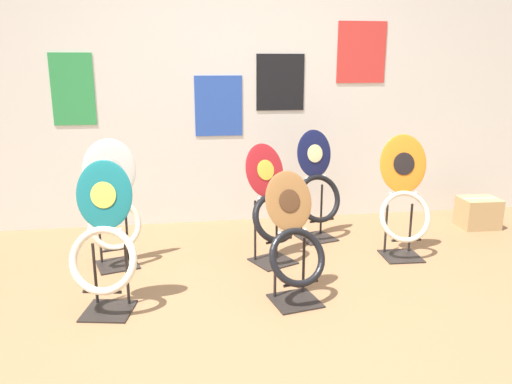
{
  "coord_description": "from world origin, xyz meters",
  "views": [
    {
      "loc": [
        -0.52,
        -2.33,
        1.43
      ],
      "look_at": [
        0.02,
        1.05,
        0.55
      ],
      "focal_mm": 35.0,
      "sensor_mm": 36.0,
      "label": 1
    }
  ],
  "objects_px": {
    "toilet_seat_display_crimson_swirl": "(272,210)",
    "toilet_seat_display_orange_sun": "(404,200)",
    "toilet_seat_display_woodgrain": "(295,247)",
    "storage_box": "(478,213)",
    "toilet_seat_display_teal_sax": "(104,245)",
    "toilet_seat_display_white_plain": "(113,207)",
    "toilet_seat_display_navy_moon": "(317,191)"
  },
  "relations": [
    {
      "from": "toilet_seat_display_orange_sun",
      "to": "toilet_seat_display_teal_sax",
      "type": "height_order",
      "value": "toilet_seat_display_orange_sun"
    },
    {
      "from": "toilet_seat_display_crimson_swirl",
      "to": "toilet_seat_display_orange_sun",
      "type": "distance_m",
      "value": 1.0
    },
    {
      "from": "toilet_seat_display_woodgrain",
      "to": "toilet_seat_display_crimson_swirl",
      "type": "relative_size",
      "value": 0.92
    },
    {
      "from": "toilet_seat_display_crimson_swirl",
      "to": "toilet_seat_display_white_plain",
      "type": "bearing_deg",
      "value": 174.78
    },
    {
      "from": "toilet_seat_display_navy_moon",
      "to": "toilet_seat_display_woodgrain",
      "type": "bearing_deg",
      "value": -112.39
    },
    {
      "from": "toilet_seat_display_crimson_swirl",
      "to": "toilet_seat_display_teal_sax",
      "type": "distance_m",
      "value": 1.26
    },
    {
      "from": "toilet_seat_display_crimson_swirl",
      "to": "toilet_seat_display_orange_sun",
      "type": "height_order",
      "value": "toilet_seat_display_orange_sun"
    },
    {
      "from": "toilet_seat_display_navy_moon",
      "to": "storage_box",
      "type": "distance_m",
      "value": 1.55
    },
    {
      "from": "toilet_seat_display_teal_sax",
      "to": "storage_box",
      "type": "xyz_separation_m",
      "value": [
        3.09,
        1.11,
        -0.28
      ]
    },
    {
      "from": "toilet_seat_display_woodgrain",
      "to": "storage_box",
      "type": "distance_m",
      "value": 2.29
    },
    {
      "from": "toilet_seat_display_crimson_swirl",
      "to": "toilet_seat_display_teal_sax",
      "type": "height_order",
      "value": "toilet_seat_display_teal_sax"
    },
    {
      "from": "toilet_seat_display_orange_sun",
      "to": "toilet_seat_display_navy_moon",
      "type": "bearing_deg",
      "value": 137.37
    },
    {
      "from": "toilet_seat_display_woodgrain",
      "to": "storage_box",
      "type": "bearing_deg",
      "value": 30.38
    },
    {
      "from": "toilet_seat_display_navy_moon",
      "to": "storage_box",
      "type": "xyz_separation_m",
      "value": [
        1.52,
        0.07,
        -0.28
      ]
    },
    {
      "from": "toilet_seat_display_white_plain",
      "to": "toilet_seat_display_navy_moon",
      "type": "height_order",
      "value": "toilet_seat_display_white_plain"
    },
    {
      "from": "toilet_seat_display_white_plain",
      "to": "toilet_seat_display_teal_sax",
      "type": "xyz_separation_m",
      "value": [
        0.03,
        -0.71,
        -0.03
      ]
    },
    {
      "from": "toilet_seat_display_crimson_swirl",
      "to": "toilet_seat_display_woodgrain",
      "type": "bearing_deg",
      "value": -88.36
    },
    {
      "from": "toilet_seat_display_navy_moon",
      "to": "toilet_seat_display_orange_sun",
      "type": "xyz_separation_m",
      "value": [
        0.53,
        -0.49,
        0.03
      ]
    },
    {
      "from": "storage_box",
      "to": "toilet_seat_display_teal_sax",
      "type": "bearing_deg",
      "value": -160.21
    },
    {
      "from": "toilet_seat_display_crimson_swirl",
      "to": "storage_box",
      "type": "bearing_deg",
      "value": 14.24
    },
    {
      "from": "toilet_seat_display_white_plain",
      "to": "toilet_seat_display_navy_moon",
      "type": "xyz_separation_m",
      "value": [
        1.6,
        0.33,
        -0.03
      ]
    },
    {
      "from": "toilet_seat_display_white_plain",
      "to": "toilet_seat_display_teal_sax",
      "type": "distance_m",
      "value": 0.71
    },
    {
      "from": "toilet_seat_display_crimson_swirl",
      "to": "toilet_seat_display_teal_sax",
      "type": "relative_size",
      "value": 0.97
    },
    {
      "from": "toilet_seat_display_woodgrain",
      "to": "storage_box",
      "type": "xyz_separation_m",
      "value": [
        1.97,
        1.15,
        -0.22
      ]
    },
    {
      "from": "toilet_seat_display_white_plain",
      "to": "storage_box",
      "type": "bearing_deg",
      "value": 7.33
    },
    {
      "from": "toilet_seat_display_white_plain",
      "to": "toilet_seat_display_woodgrain",
      "type": "relative_size",
      "value": 1.16
    },
    {
      "from": "toilet_seat_display_woodgrain",
      "to": "toilet_seat_display_navy_moon",
      "type": "height_order",
      "value": "toilet_seat_display_navy_moon"
    },
    {
      "from": "toilet_seat_display_navy_moon",
      "to": "toilet_seat_display_orange_sun",
      "type": "distance_m",
      "value": 0.72
    },
    {
      "from": "toilet_seat_display_teal_sax",
      "to": "storage_box",
      "type": "distance_m",
      "value": 3.3
    },
    {
      "from": "toilet_seat_display_white_plain",
      "to": "toilet_seat_display_woodgrain",
      "type": "height_order",
      "value": "toilet_seat_display_white_plain"
    },
    {
      "from": "toilet_seat_display_crimson_swirl",
      "to": "toilet_seat_display_teal_sax",
      "type": "xyz_separation_m",
      "value": [
        -1.1,
        -0.61,
        0.02
      ]
    },
    {
      "from": "toilet_seat_display_woodgrain",
      "to": "toilet_seat_display_orange_sun",
      "type": "relative_size",
      "value": 0.86
    }
  ]
}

